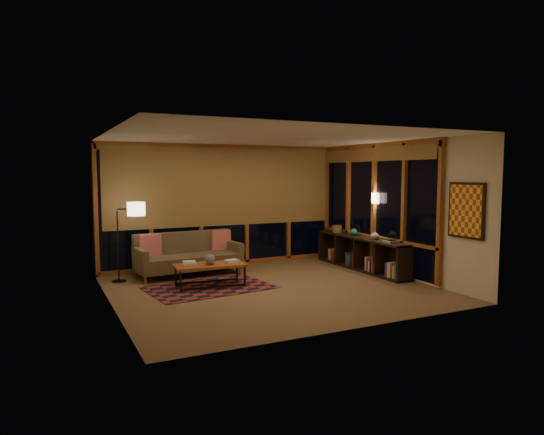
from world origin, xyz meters
name	(u,v)px	position (x,y,z in m)	size (l,w,h in m)	color
floor	(272,289)	(0.00, 0.00, 0.00)	(5.50, 5.00, 0.01)	olive
ceiling	(272,137)	(0.00, 0.00, 2.70)	(5.50, 5.00, 0.01)	beige
walls	(272,214)	(0.00, 0.00, 1.35)	(5.51, 5.01, 2.70)	beige
window_wall_back	(224,206)	(0.00, 2.43, 1.35)	(5.30, 0.16, 2.60)	#AB5E28
window_wall_right	(373,207)	(2.68, 0.60, 1.35)	(0.16, 3.70, 2.60)	#AB5E28
wall_art	(466,210)	(2.71, -1.85, 1.45)	(0.06, 0.74, 0.94)	red
wall_sconce	(375,198)	(2.62, 0.45, 1.55)	(0.12, 0.18, 0.22)	white
sofa	(189,255)	(-1.01, 1.77, 0.43)	(2.08, 0.84, 0.85)	brown
pillow_left	(150,245)	(-1.75, 1.95, 0.64)	(0.44, 0.15, 0.44)	red
pillow_right	(220,240)	(-0.22, 2.07, 0.64)	(0.43, 0.14, 0.43)	red
area_rug	(209,287)	(-1.00, 0.58, 0.01)	(2.16, 1.44, 0.01)	#993216
coffee_table	(210,276)	(-0.95, 0.62, 0.21)	(1.27, 0.58, 0.42)	#AB5E28
book_stack_a	(190,263)	(-1.32, 0.69, 0.46)	(0.22, 0.17, 0.06)	silver
book_stack_b	(232,261)	(-0.54, 0.62, 0.45)	(0.27, 0.21, 0.05)	silver
ceramic_pot	(210,259)	(-0.97, 0.59, 0.52)	(0.19, 0.19, 0.19)	#2C2C33
floor_lamp	(118,242)	(-2.38, 1.82, 0.77)	(0.51, 0.33, 1.53)	black
bookshelf	(361,253)	(2.49, 0.74, 0.35)	(0.40, 2.83, 0.71)	black
basket	(337,229)	(2.47, 1.64, 0.79)	(0.22, 0.22, 0.17)	brown
teal_bowl	(354,232)	(2.49, 1.01, 0.78)	(0.15, 0.15, 0.15)	#21706A
vase	(375,235)	(2.49, 0.28, 0.80)	(0.18, 0.18, 0.19)	tan
shelf_book_stack	(390,241)	(2.49, -0.19, 0.75)	(0.19, 0.26, 0.08)	silver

